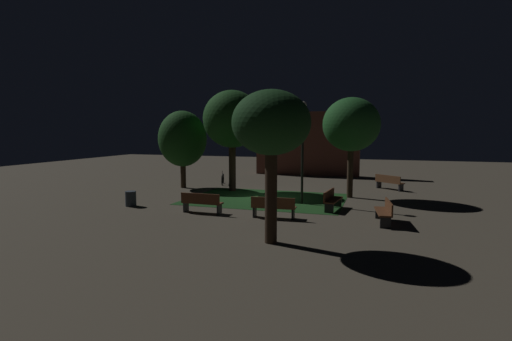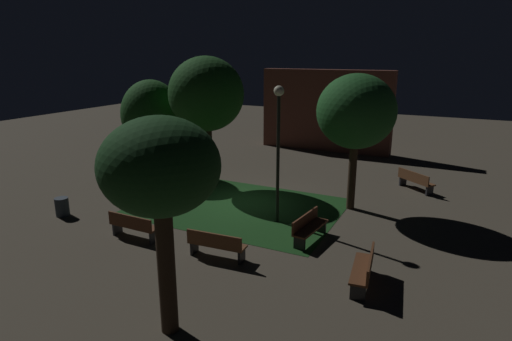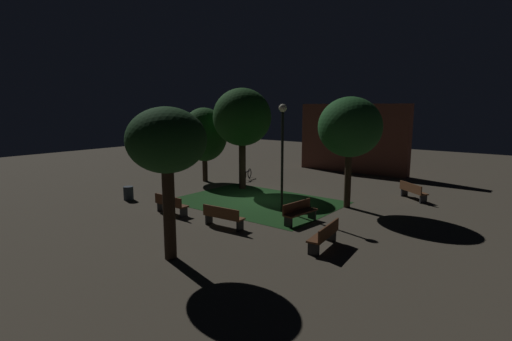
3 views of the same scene
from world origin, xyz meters
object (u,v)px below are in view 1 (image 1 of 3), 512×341
at_px(bench_by_lamp, 332,199).
at_px(bicycle, 223,179).
at_px(bench_near_trees, 202,202).
at_px(tree_near_wall, 271,125).
at_px(tree_back_right, 232,120).
at_px(tree_right_canopy, 183,139).
at_px(bench_front_left, 385,211).
at_px(lamp_post_plaza_west, 303,136).
at_px(bench_path_side, 389,182).
at_px(trash_bin, 131,199).
at_px(bench_front_right, 273,207).
at_px(tree_lawn_side, 351,125).

bearing_deg(bench_by_lamp, bicycle, 141.81).
distance_m(bench_near_trees, tree_near_wall, 6.17).
relative_size(tree_back_right, tree_right_canopy, 1.24).
height_order(bench_front_left, tree_near_wall, tree_near_wall).
bearing_deg(lamp_post_plaza_west, bench_path_side, 55.88).
height_order(tree_back_right, lamp_post_plaza_west, tree_back_right).
distance_m(tree_right_canopy, trash_bin, 6.66).
xyz_separation_m(bench_front_right, bench_front_left, (4.31, 0.47, 0.00)).
height_order(bench_path_side, bicycle, bicycle).
xyz_separation_m(bench_front_right, lamp_post_plaza_west, (0.49, 3.48, 2.83)).
xyz_separation_m(tree_near_wall, tree_lawn_side, (1.74, 9.39, 0.12)).
xyz_separation_m(bench_front_right, tree_right_canopy, (-7.58, 6.50, 2.55)).
bearing_deg(lamp_post_plaza_west, trash_bin, -158.05).
height_order(bench_path_side, bench_by_lamp, same).
xyz_separation_m(bench_path_side, tree_right_canopy, (-12.19, -3.06, 2.55)).
xyz_separation_m(tree_back_right, lamp_post_plaza_west, (4.70, -2.79, -0.87)).
height_order(tree_lawn_side, bicycle, tree_lawn_side).
relative_size(bench_path_side, lamp_post_plaza_west, 0.34).
xyz_separation_m(bench_front_right, bench_by_lamp, (2.05, 2.48, 0.00)).
distance_m(tree_lawn_side, tree_right_canopy, 10.19).
bearing_deg(tree_right_canopy, tree_lawn_side, -2.65).
relative_size(bench_near_trees, tree_right_canopy, 0.38).
height_order(tree_near_wall, lamp_post_plaza_west, lamp_post_plaza_west).
bearing_deg(tree_near_wall, tree_lawn_side, 79.51).
height_order(bench_near_trees, bench_front_left, same).
bearing_deg(tree_right_canopy, tree_near_wall, -49.53).
bearing_deg(bench_front_right, tree_near_wall, -76.10).
bearing_deg(trash_bin, bench_near_trees, -6.29).
relative_size(bench_front_right, tree_near_wall, 0.38).
height_order(tree_near_wall, tree_lawn_side, tree_lawn_side).
bearing_deg(trash_bin, bench_by_lamp, 12.66).
xyz_separation_m(tree_back_right, trash_bin, (-2.87, -5.85, -3.82)).
height_order(tree_right_canopy, lamp_post_plaza_west, lamp_post_plaza_west).
relative_size(bench_by_lamp, tree_back_right, 0.31).
relative_size(bench_path_side, bicycle, 1.08).
relative_size(tree_near_wall, tree_lawn_side, 0.91).
xyz_separation_m(tree_near_wall, tree_back_right, (-5.04, 9.63, 0.46)).
distance_m(tree_back_right, tree_right_canopy, 3.56).
bearing_deg(bench_near_trees, tree_right_canopy, 123.93).
distance_m(bench_near_trees, tree_back_right, 7.35).
relative_size(tree_back_right, bicycle, 3.73).
height_order(bench_near_trees, tree_near_wall, tree_near_wall).
height_order(bench_near_trees, bicycle, bicycle).
bearing_deg(bench_near_trees, tree_back_right, 99.14).
xyz_separation_m(bench_path_side, tree_near_wall, (-3.78, -12.91, 3.24)).
height_order(bench_front_left, tree_back_right, tree_back_right).
bearing_deg(tree_lawn_side, tree_right_canopy, 177.35).
height_order(bench_front_right, bicycle, bicycle).
height_order(bench_by_lamp, trash_bin, bench_by_lamp).
relative_size(bench_front_left, tree_near_wall, 0.38).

